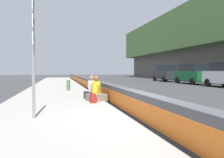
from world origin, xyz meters
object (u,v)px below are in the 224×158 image
object	(u,v)px
seated_person_middle	(92,91)
parked_car_fourth	(192,74)
fire_hydrant	(68,84)
backpack	(93,98)
seated_person_foreground	(96,93)
parked_car_midline	(165,73)
route_sign_post	(33,46)

from	to	relation	value
seated_person_middle	parked_car_fourth	distance (m)	17.42
fire_hydrant	backpack	size ratio (longest dim) A/B	2.20
seated_person_foreground	seated_person_middle	bearing A→B (deg)	1.90
seated_person_foreground	parked_car_midline	bearing A→B (deg)	-34.40
backpack	seated_person_middle	bearing A→B (deg)	-6.46
fire_hydrant	backpack	world-z (taller)	fire_hydrant
parked_car_fourth	parked_car_midline	world-z (taller)	same
route_sign_post	seated_person_middle	size ratio (longest dim) A/B	3.17
seated_person_middle	parked_car_midline	bearing A→B (deg)	-36.19
seated_person_foreground	backpack	size ratio (longest dim) A/B	2.89
seated_person_middle	parked_car_midline	xyz separation A→B (m)	(17.96, -13.14, 0.69)
route_sign_post	fire_hydrant	world-z (taller)	route_sign_post
route_sign_post	parked_car_midline	bearing A→B (deg)	-34.59
backpack	parked_car_fourth	xyz separation A→B (m)	(13.24, -13.37, 0.85)
route_sign_post	seated_person_middle	distance (m)	5.36
backpack	fire_hydrant	bearing A→B (deg)	6.89
route_sign_post	seated_person_middle	bearing A→B (deg)	-27.56
seated_person_middle	backpack	distance (m)	1.88
fire_hydrant	parked_car_midline	distance (m)	19.49
seated_person_middle	backpack	size ratio (longest dim) A/B	2.84
seated_person_foreground	parked_car_midline	distance (m)	23.19
seated_person_foreground	backpack	world-z (taller)	seated_person_foreground
route_sign_post	seated_person_foreground	bearing A→B (deg)	-35.67
seated_person_middle	parked_car_fourth	bearing A→B (deg)	-49.15
parked_car_fourth	backpack	bearing A→B (deg)	134.72
fire_hydrant	parked_car_midline	size ratio (longest dim) A/B	0.18
seated_person_foreground	parked_car_fourth	world-z (taller)	parked_car_fourth
route_sign_post	parked_car_fourth	world-z (taller)	route_sign_post
fire_hydrant	seated_person_foreground	size ratio (longest dim) A/B	0.76
backpack	parked_car_fourth	world-z (taller)	parked_car_fourth
seated_person_foreground	parked_car_midline	xyz separation A→B (m)	(19.13, -13.10, 0.68)
seated_person_middle	route_sign_post	bearing A→B (deg)	152.44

